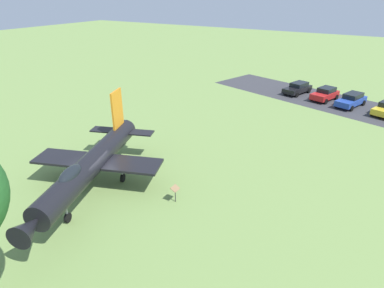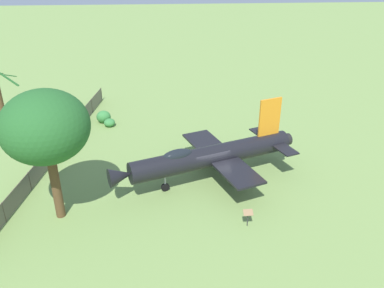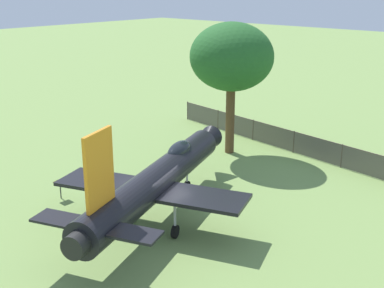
% 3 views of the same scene
% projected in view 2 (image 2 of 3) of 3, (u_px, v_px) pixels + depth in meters
% --- Properties ---
extents(ground_plane, '(200.00, 200.00, 0.00)m').
position_uv_depth(ground_plane, '(212.00, 179.00, 29.28)').
color(ground_plane, '#75934C').
extents(display_jet, '(9.10, 13.81, 5.66)m').
position_uv_depth(display_jet, '(208.00, 156.00, 28.23)').
color(display_jet, black).
rests_on(display_jet, ground_plane).
extents(shade_tree, '(5.34, 5.14, 8.43)m').
position_uv_depth(shade_tree, '(45.00, 127.00, 22.55)').
color(shade_tree, brown).
rests_on(shade_tree, ground_plane).
extents(palm_tree, '(4.39, 4.68, 5.72)m').
position_uv_depth(palm_tree, '(0.00, 99.00, 36.20)').
color(palm_tree, brown).
rests_on(palm_tree, ground_plane).
extents(perimeter_fence, '(29.09, 4.31, 1.47)m').
position_uv_depth(perimeter_fence, '(50.00, 156.00, 30.91)').
color(perimeter_fence, '#4C4238').
rests_on(perimeter_fence, ground_plane).
extents(shrub_near_fence, '(1.23, 1.37, 1.20)m').
position_uv_depth(shrub_near_fence, '(104.00, 117.00, 38.50)').
color(shrub_near_fence, '#387F3D').
rests_on(shrub_near_fence, ground_plane).
extents(shrub_by_tree, '(1.13, 1.06, 0.75)m').
position_uv_depth(shrub_by_tree, '(109.00, 123.00, 37.77)').
color(shrub_by_tree, '#387F3D').
rests_on(shrub_by_tree, ground_plane).
extents(info_plaque, '(0.41, 0.61, 1.14)m').
position_uv_depth(info_plaque, '(248.00, 215.00, 24.03)').
color(info_plaque, '#333333').
rests_on(info_plaque, ground_plane).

